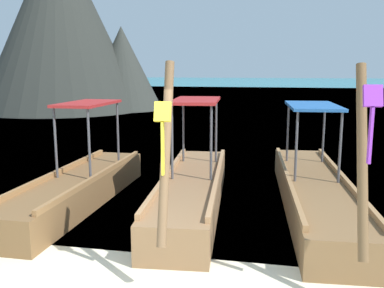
{
  "coord_description": "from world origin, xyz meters",
  "views": [
    {
      "loc": [
        1.57,
        -4.09,
        2.77
      ],
      "look_at": [
        0.0,
        3.71,
        1.35
      ],
      "focal_mm": 39.86,
      "sensor_mm": 36.0,
      "label": 1
    }
  ],
  "objects_px": {
    "longtail_boat_yellow_ribbon": "(192,189)",
    "longtail_boat_violet_ribbon": "(315,191)",
    "karst_rock": "(67,24)",
    "longtail_boat_red_ribbon": "(77,187)"
  },
  "relations": [
    {
      "from": "longtail_boat_violet_ribbon",
      "to": "longtail_boat_red_ribbon",
      "type": "bearing_deg",
      "value": -171.53
    },
    {
      "from": "longtail_boat_red_ribbon",
      "to": "longtail_boat_yellow_ribbon",
      "type": "bearing_deg",
      "value": 7.12
    },
    {
      "from": "longtail_boat_red_ribbon",
      "to": "longtail_boat_violet_ribbon",
      "type": "xyz_separation_m",
      "value": [
        4.74,
        0.71,
        -0.0
      ]
    },
    {
      "from": "longtail_boat_yellow_ribbon",
      "to": "longtail_boat_red_ribbon",
      "type": "bearing_deg",
      "value": -172.88
    },
    {
      "from": "longtail_boat_yellow_ribbon",
      "to": "karst_rock",
      "type": "xyz_separation_m",
      "value": [
        -12.14,
        18.58,
        5.22
      ]
    },
    {
      "from": "longtail_boat_red_ribbon",
      "to": "longtail_boat_yellow_ribbon",
      "type": "relative_size",
      "value": 0.9
    },
    {
      "from": "longtail_boat_violet_ribbon",
      "to": "karst_rock",
      "type": "relative_size",
      "value": 0.57
    },
    {
      "from": "longtail_boat_violet_ribbon",
      "to": "karst_rock",
      "type": "distance_m",
      "value": 23.85
    },
    {
      "from": "longtail_boat_yellow_ribbon",
      "to": "longtail_boat_violet_ribbon",
      "type": "relative_size",
      "value": 0.91
    },
    {
      "from": "longtail_boat_yellow_ribbon",
      "to": "longtail_boat_violet_ribbon",
      "type": "height_order",
      "value": "longtail_boat_yellow_ribbon"
    }
  ]
}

